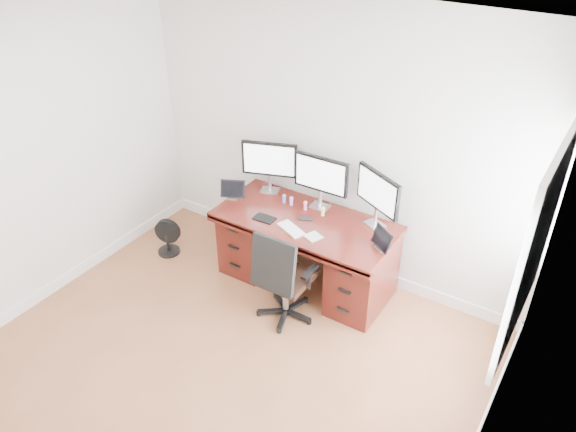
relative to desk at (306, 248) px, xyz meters
The scene contains 19 objects.
ground 1.87m from the desk, 90.00° to the right, with size 4.50×4.50×0.00m, color brown.
back_wall 1.04m from the desk, 90.00° to the left, with size 4.00×0.10×2.70m, color silver.
right_wall 2.80m from the desk, 40.79° to the right, with size 0.10×4.50×2.70m.
desk is the anchor object (origin of this frame).
office_chair 0.57m from the desk, 80.55° to the right, with size 0.54×0.51×0.95m.
floor_fan 1.55m from the desk, 165.91° to the right, with size 0.28×0.23×0.40m.
monitor_left 0.93m from the desk, 157.68° to the left, with size 0.53×0.22×0.53m.
monitor_center 0.72m from the desk, 90.00° to the left, with size 0.55×0.14×0.53m.
monitor_right 0.93m from the desk, 22.33° to the left, with size 0.50×0.28×0.53m.
tablet_left 0.92m from the desk, behind, with size 0.25×0.16×0.19m.
tablet_right 0.90m from the desk, ahead, with size 0.24×0.19×0.19m.
keyboard 0.43m from the desk, 95.33° to the right, with size 0.29×0.12×0.01m, color white.
trackpad 0.47m from the desk, 49.16° to the right, with size 0.13×0.13×0.01m, color silver.
drawing_tablet 0.53m from the desk, 145.76° to the right, with size 0.20×0.13×0.01m, color black.
phone 0.35m from the desk, 106.74° to the right, with size 0.13×0.07×0.01m, color black.
figurine_blue 0.53m from the desk, 160.17° to the left, with size 0.04×0.04×0.09m.
figurine_purple 0.49m from the desk, 154.39° to the left, with size 0.04×0.04×0.09m.
figurine_pink 0.43m from the desk, 127.49° to the left, with size 0.04×0.04×0.09m.
figurine_yellow 0.43m from the desk, 49.73° to the left, with size 0.04×0.04×0.09m.
Camera 1 is at (2.22, -1.97, 3.57)m, focal length 35.00 mm.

